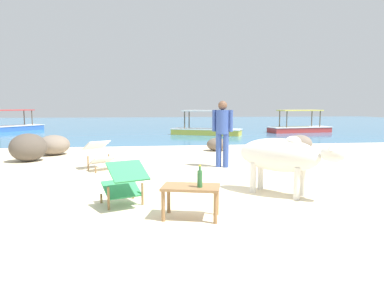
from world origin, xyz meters
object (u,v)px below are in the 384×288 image
bottle (200,178)px  boat_yellow (206,130)px  deck_chair_far (124,181)px  person_standing (222,129)px  low_bench_table (191,191)px  boat_blue (13,126)px  boat_red (299,127)px  deck_chair_near (99,153)px  cow (281,156)px

bottle → boat_yellow: (2.40, 13.36, -0.31)m
bottle → boat_yellow: size_ratio=0.08×
deck_chair_far → person_standing: size_ratio=0.56×
bottle → deck_chair_far: bottle is taller
low_bench_table → boat_blue: (-8.74, 17.55, -0.12)m
bottle → boat_red: 16.43m
bottle → deck_chair_near: bottle is taller
low_bench_table → boat_red: size_ratio=0.22×
deck_chair_far → person_standing: (2.16, 3.04, 0.56)m
deck_chair_far → deck_chair_near: bearing=-7.7°
deck_chair_near → deck_chair_far: (0.79, -3.09, 0.00)m
low_bench_table → boat_red: boat_red is taller
deck_chair_near → low_bench_table: bearing=-7.4°
boat_red → bottle: bearing=-127.9°
deck_chair_near → deck_chair_far: 3.19m
bottle → boat_red: bearing=60.7°
low_bench_table → bottle: bottle is taller
bottle → boat_blue: (-8.85, 17.64, -0.31)m
deck_chair_far → person_standing: 3.77m
person_standing → boat_red: person_standing is taller
deck_chair_near → deck_chair_far: same height
low_bench_table → deck_chair_far: bearing=159.7°
bottle → boat_yellow: 13.57m
deck_chair_near → boat_blue: size_ratio=0.26×
low_bench_table → bottle: (0.11, -0.08, 0.19)m
low_bench_table → person_standing: 3.93m
bottle → boat_blue: boat_blue is taller
low_bench_table → boat_yellow: bearing=94.2°
person_standing → cow: bearing=33.1°
deck_chair_near → boat_yellow: boat_yellow is taller
deck_chair_far → boat_yellow: boat_yellow is taller
cow → deck_chair_near: bearing=-174.2°
low_bench_table → deck_chair_far: 1.12m
cow → bottle: size_ratio=5.15×
boat_blue → cow: bearing=-111.6°
cow → bottle: 1.91m
low_bench_table → deck_chair_near: deck_chair_near is taller
cow → boat_yellow: size_ratio=0.40×
cow → deck_chair_near: cow is taller
boat_red → person_standing: bearing=-131.8°
deck_chair_near → boat_yellow: (4.21, 9.53, -0.13)m
boat_blue → low_bench_table: bearing=-117.3°
cow → deck_chair_far: (-2.57, -0.37, -0.28)m
low_bench_table → boat_red: 16.41m
deck_chair_near → person_standing: person_standing is taller
deck_chair_near → bottle: bearing=-6.6°
person_standing → boat_blue: (-9.99, 13.87, -0.70)m
boat_yellow → deck_chair_near: bearing=-89.0°
cow → boat_blue: 19.54m
low_bench_table → deck_chair_far: size_ratio=0.93×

